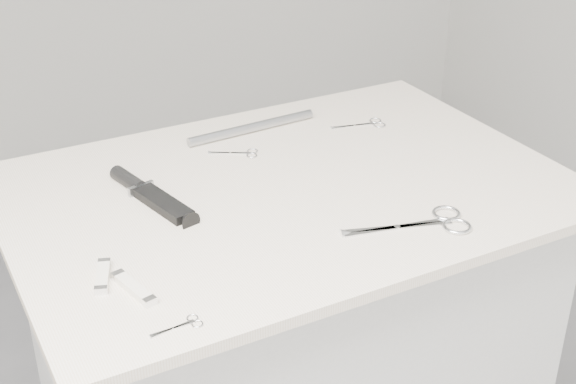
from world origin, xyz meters
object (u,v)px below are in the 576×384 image
sheathed_knife (147,193)px  metal_rail (252,128)px  embroidery_scissors_b (241,153)px  pocket_knife_a (103,276)px  plinth (287,384)px  pocket_knife_b (133,288)px  embroidery_scissors_a (367,124)px  tiny_scissors (183,325)px  large_shears (432,223)px

sheathed_knife → metal_rail: bearing=-72.6°
embroidery_scissors_b → pocket_knife_a: size_ratio=1.11×
plinth → metal_rail: metal_rail is taller
plinth → pocket_knife_b: (-0.35, -0.19, 0.48)m
embroidery_scissors_b → pocket_knife_a: bearing=-111.3°
embroidery_scissors_a → tiny_scissors: bearing=-129.7°
plinth → embroidery_scissors_a: embroidery_scissors_a is taller
sheathed_knife → pocket_knife_b: (-0.11, -0.26, -0.00)m
plinth → metal_rail: bearing=79.1°
tiny_scissors → metal_rail: bearing=52.1°
sheathed_knife → metal_rail: size_ratio=0.79×
pocket_knife_a → sheathed_knife: bearing=-13.2°
embroidery_scissors_a → tiny_scissors: 0.75m
embroidery_scissors_b → plinth: bearing=-53.8°
embroidery_scissors_a → sheathed_knife: (-0.52, -0.08, 0.01)m
embroidery_scissors_b → pocket_knife_a: (-0.37, -0.29, 0.00)m
plinth → embroidery_scissors_a: 0.57m
pocket_knife_b → metal_rail: size_ratio=0.35×
metal_rail → pocket_knife_a: bearing=-138.5°
sheathed_knife → pocket_knife_b: size_ratio=2.27×
large_shears → embroidery_scissors_a: size_ratio=1.85×
tiny_scissors → pocket_knife_b: 0.11m
sheathed_knife → pocket_knife_a: sheathed_knife is taller
embroidery_scissors_b → tiny_scissors: 0.55m
tiny_scissors → pocket_knife_b: bearing=102.8°
large_shears → tiny_scissors: (-0.47, -0.06, -0.00)m
pocket_knife_a → metal_rail: size_ratio=0.29×
sheathed_knife → pocket_knife_b: bearing=144.1°
pocket_knife_b → plinth: bearing=-75.0°
plinth → sheathed_knife: 0.54m
plinth → tiny_scissors: (-0.32, -0.30, 0.47)m
pocket_knife_a → embroidery_scissors_a: bearing=-45.0°
embroidery_scissors_a → metal_rail: 0.25m
embroidery_scissors_b → pocket_knife_a: pocket_knife_a is taller
large_shears → metal_rail: metal_rail is taller
embroidery_scissors_a → pocket_knife_b: pocket_knife_b is taller
pocket_knife_a → pocket_knife_b: 0.06m
sheathed_knife → plinth: bearing=-120.8°
pocket_knife_b → metal_rail: metal_rail is taller
sheathed_knife → pocket_knife_a: 0.26m
large_shears → embroidery_scissors_a: 0.42m
large_shears → pocket_knife_a: (-0.53, 0.10, 0.00)m
plinth → large_shears: (0.15, -0.24, 0.47)m
embroidery_scissors_a → sheathed_knife: sheathed_knife is taller
pocket_knife_b → large_shears: bearing=-108.5°
plinth → tiny_scissors: bearing=-137.2°
tiny_scissors → pocket_knife_a: size_ratio=0.90×
sheathed_knife → pocket_knife_b: 0.29m
embroidery_scissors_a → embroidery_scissors_b: 0.30m
tiny_scissors → pocket_knife_b: (-0.03, 0.11, 0.01)m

